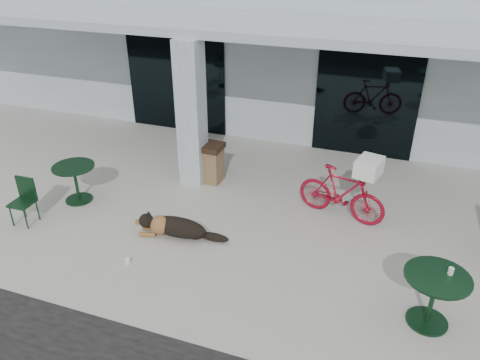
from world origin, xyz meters
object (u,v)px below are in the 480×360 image
at_px(cafe_chair_near, 22,202).
at_px(cafe_table_near, 76,183).
at_px(dog, 178,226).
at_px(bicycle, 341,193).
at_px(cafe_table_far, 432,300).
at_px(trash_receptacle, 211,163).

bearing_deg(cafe_chair_near, cafe_table_near, 66.80).
bearing_deg(dog, cafe_table_near, 155.89).
distance_m(bicycle, cafe_chair_near, 6.04).
xyz_separation_m(cafe_chair_near, cafe_table_far, (7.25, -0.16, -0.03)).
bearing_deg(trash_receptacle, bicycle, -10.34).
xyz_separation_m(cafe_table_near, cafe_table_far, (6.83, -1.21, 0.03)).
bearing_deg(bicycle, cafe_chair_near, 125.30).
bearing_deg(cafe_table_far, cafe_table_near, 169.98).
bearing_deg(trash_receptacle, cafe_table_far, -32.63).
relative_size(dog, trash_receptacle, 1.45).
height_order(dog, cafe_chair_near, cafe_chair_near).
bearing_deg(bicycle, dog, 135.37).
bearing_deg(cafe_table_near, dog, -10.61).
xyz_separation_m(bicycle, dog, (-2.67, -1.65, -0.31)).
bearing_deg(cafe_chair_near, cafe_table_far, -2.51).
bearing_deg(bicycle, trash_receptacle, 93.30).
height_order(cafe_table_near, cafe_chair_near, cafe_chair_near).
height_order(bicycle, cafe_chair_near, bicycle).
height_order(cafe_table_far, trash_receptacle, trash_receptacle).
bearing_deg(cafe_table_near, cafe_chair_near, -111.94).
xyz_separation_m(bicycle, cafe_table_far, (1.64, -2.39, -0.10)).
height_order(dog, cafe_table_near, cafe_table_near).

